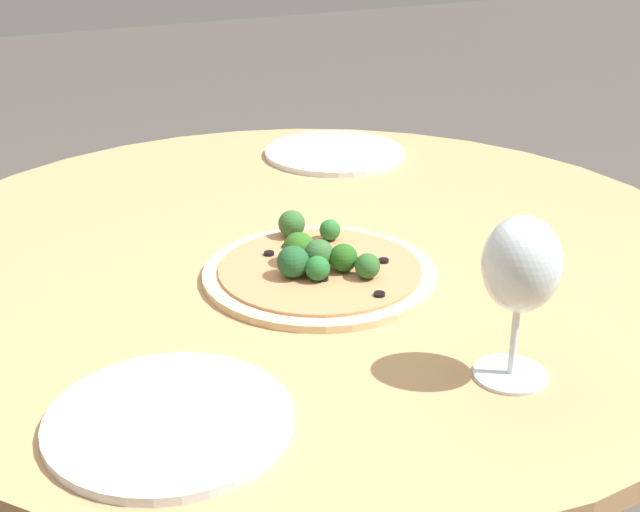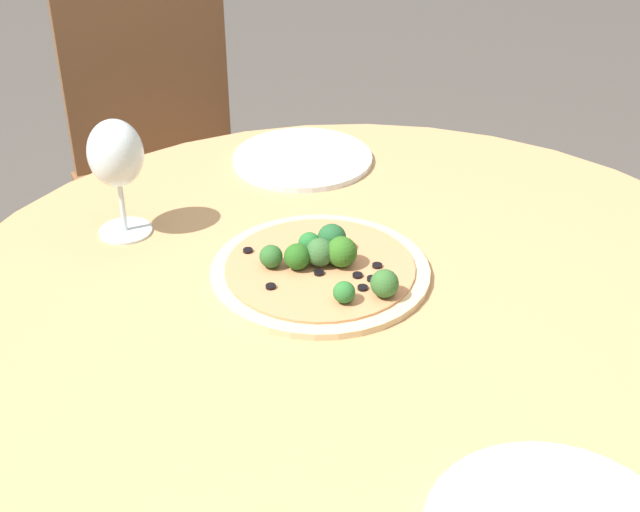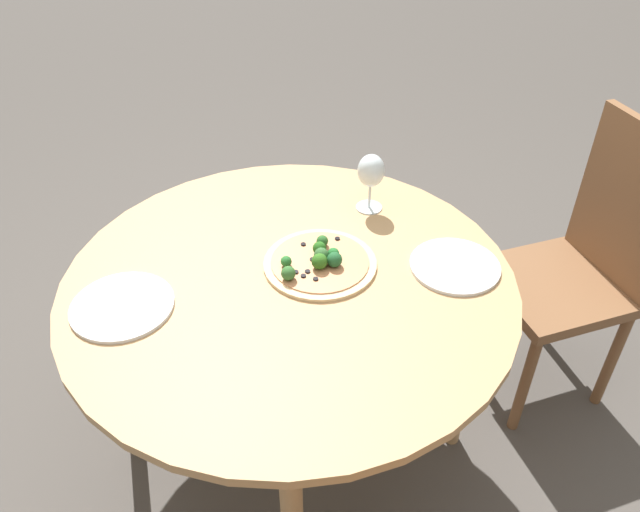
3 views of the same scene
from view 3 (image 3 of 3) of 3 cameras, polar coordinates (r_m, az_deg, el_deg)
ground_plane at (r=2.17m, az=-2.24°, el=-16.74°), size 12.00×12.00×0.00m
dining_table at (r=1.68m, az=-2.78°, el=-3.81°), size 1.19×1.19×0.72m
chair_2 at (r=2.17m, az=22.69°, el=-0.56°), size 0.54×0.54×0.99m
pizza at (r=1.67m, az=-0.06°, el=-0.51°), size 0.31×0.31×0.06m
wine_glass at (r=1.84m, az=4.69°, el=7.64°), size 0.08×0.08×0.18m
plate_near at (r=1.62m, az=-17.63°, el=-4.38°), size 0.26×0.26×0.01m
plate_far at (r=1.71m, az=12.22°, el=-0.88°), size 0.24×0.24×0.01m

